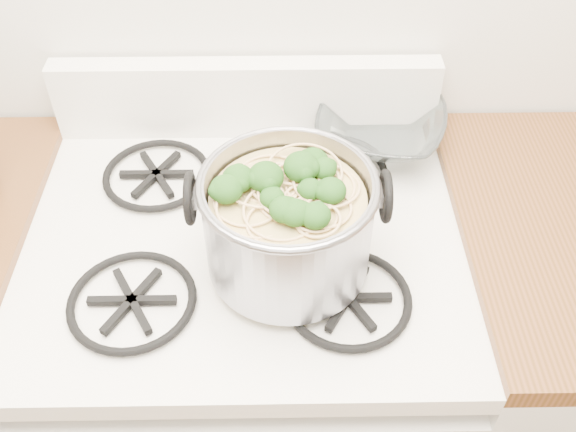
{
  "coord_description": "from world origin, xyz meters",
  "views": [
    {
      "loc": [
        0.07,
        0.5,
        1.72
      ],
      "look_at": [
        0.08,
        1.18,
        1.03
      ],
      "focal_mm": 40.0,
      "sensor_mm": 36.0,
      "label": 1
    }
  ],
  "objects_px": {
    "stock_pot": "(288,223)",
    "spatula": "(301,191)",
    "glass_bowl": "(379,134)",
    "gas_range": "(254,376)"
  },
  "relations": [
    {
      "from": "stock_pot",
      "to": "spatula",
      "type": "distance_m",
      "value": 0.18
    },
    {
      "from": "glass_bowl",
      "to": "spatula",
      "type": "bearing_deg",
      "value": -134.93
    },
    {
      "from": "stock_pot",
      "to": "glass_bowl",
      "type": "relative_size",
      "value": 3.03
    },
    {
      "from": "gas_range",
      "to": "stock_pot",
      "type": "xyz_separation_m",
      "value": [
        0.08,
        -0.08,
        0.58
      ]
    },
    {
      "from": "gas_range",
      "to": "glass_bowl",
      "type": "xyz_separation_m",
      "value": [
        0.26,
        0.24,
        0.5
      ]
    },
    {
      "from": "stock_pot",
      "to": "glass_bowl",
      "type": "distance_m",
      "value": 0.38
    },
    {
      "from": "gas_range",
      "to": "spatula",
      "type": "xyz_separation_m",
      "value": [
        0.1,
        0.08,
        0.5
      ]
    },
    {
      "from": "gas_range",
      "to": "spatula",
      "type": "bearing_deg",
      "value": 37.76
    },
    {
      "from": "gas_range",
      "to": "stock_pot",
      "type": "height_order",
      "value": "stock_pot"
    },
    {
      "from": "spatula",
      "to": "glass_bowl",
      "type": "height_order",
      "value": "glass_bowl"
    }
  ]
}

